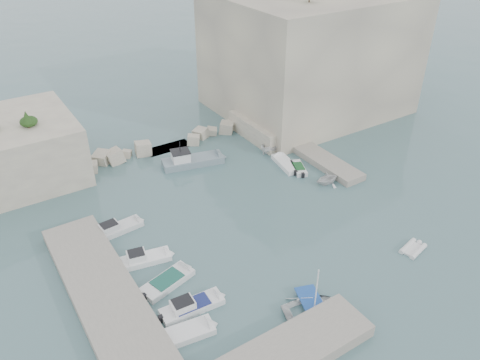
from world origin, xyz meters
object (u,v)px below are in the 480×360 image
tender_east_c (286,166)px  motorboat_c (168,284)px  motorboat_d (192,309)px  rowboat (314,311)px  motorboat_e (189,334)px  tender_east_d (274,151)px  motorboat_b (145,261)px  inflatable_dinghy (413,250)px  tender_east_b (298,170)px  motorboat_a (118,231)px  work_boat (193,164)px  tender_east_a (327,183)px

tender_east_c → motorboat_c: bearing=126.7°
motorboat_c → motorboat_d: bearing=-98.4°
motorboat_c → rowboat: size_ratio=1.01×
motorboat_e → tender_east_d: 30.76m
motorboat_c → tender_east_c: 23.64m
motorboat_b → inflatable_dinghy: (21.97, -12.21, 0.00)m
motorboat_c → rowboat: (8.66, -9.23, 0.00)m
motorboat_d → inflatable_dinghy: motorboat_d is taller
motorboat_d → rowboat: bearing=-30.7°
inflatable_dinghy → motorboat_e: bearing=160.5°
motorboat_d → tender_east_c: bearing=38.4°
tender_east_b → motorboat_a: bearing=111.6°
tender_east_b → motorboat_b: bearing=125.9°
motorboat_b → rowboat: bearing=-43.8°
inflatable_dinghy → tender_east_b: size_ratio=0.76×
motorboat_b → work_boat: (12.10, 13.54, 0.00)m
motorboat_a → tender_east_d: (23.13, 5.19, 0.00)m
motorboat_b → motorboat_d: same height
motorboat_b → work_boat: bearing=59.1°
motorboat_b → tender_east_b: size_ratio=1.37×
motorboat_c → motorboat_d: (0.48, -3.70, 0.00)m
motorboat_b → motorboat_c: (0.50, -3.74, 0.00)m
motorboat_c → tender_east_b: 23.50m
motorboat_a → motorboat_e: size_ratio=1.29×
motorboat_b → motorboat_e: motorboat_b is taller
motorboat_e → work_boat: 26.30m
tender_east_d → motorboat_e: bearing=132.1°
work_boat → motorboat_b: bearing=-118.7°
tender_east_a → tender_east_d: size_ratio=0.76×
motorboat_a → motorboat_e: bearing=-94.8°
motorboat_b → motorboat_e: (-0.46, -9.57, 0.00)m
motorboat_b → tender_east_d: tender_east_d is taller
motorboat_d → work_boat: work_boat is taller
motorboat_d → tender_east_c: motorboat_d is taller
tender_east_b → inflatable_dinghy: bearing=-158.3°
motorboat_c → motorboat_e: size_ratio=1.22×
rowboat → inflatable_dinghy: (12.81, 0.76, 0.00)m
motorboat_b → tender_east_b: motorboat_b is taller
motorboat_a → tender_east_c: bearing=-1.7°
rowboat → tender_east_d: 27.32m
motorboat_c → work_boat: bearing=40.4°
motorboat_e → tender_east_b: same height
inflatable_dinghy → tender_east_b: bearing=76.4°
motorboat_b → tender_east_c: motorboat_b is taller
motorboat_b → tender_east_a: bearing=13.7°
tender_east_b → tender_east_d: tender_east_d is taller
rowboat → tender_east_d: tender_east_d is taller
motorboat_c → rowboat: rowboat is taller
tender_east_c → work_boat: size_ratio=0.64×
motorboat_d → motorboat_e: bearing=-120.5°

